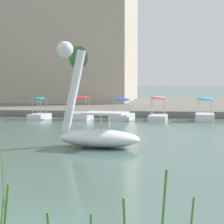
% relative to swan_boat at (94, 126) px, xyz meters
% --- Properties ---
extents(shore_bank_far, '(115.23, 24.55, 0.43)m').
position_rel_swan_boat_xyz_m(shore_bank_far, '(0.29, 25.60, -0.55)').
color(shore_bank_far, '#6B665B').
rests_on(shore_bank_far, ground_plane).
extents(swan_boat, '(3.37, 1.83, 3.85)m').
position_rel_swan_boat_xyz_m(swan_boat, '(0.00, 0.00, 0.00)').
color(swan_boat, white).
rests_on(swan_boat, ground_plane).
extents(pedal_boat_cyan, '(1.25, 2.09, 1.42)m').
position_rel_swan_boat_xyz_m(pedal_boat_cyan, '(4.84, 11.45, -0.34)').
color(pedal_boat_cyan, white).
rests_on(pedal_boat_cyan, ground_plane).
extents(pedal_boat_pink, '(1.18, 2.07, 1.49)m').
position_rel_swan_boat_xyz_m(pedal_boat_pink, '(2.04, 11.44, -0.32)').
color(pedal_boat_pink, white).
rests_on(pedal_boat_pink, ground_plane).
extents(pedal_boat_blue, '(1.48, 2.24, 1.36)m').
position_rel_swan_boat_xyz_m(pedal_boat_blue, '(-0.18, 11.58, -0.39)').
color(pedal_boat_blue, white).
rests_on(pedal_boat_blue, ground_plane).
extents(pedal_boat_red, '(1.46, 2.19, 1.46)m').
position_rel_swan_boat_xyz_m(pedal_boat_red, '(-2.86, 11.68, -0.31)').
color(pedal_boat_red, white).
rests_on(pedal_boat_red, ground_plane).
extents(pedal_boat_teal, '(1.18, 1.83, 1.40)m').
position_rel_swan_boat_xyz_m(pedal_boat_teal, '(-5.40, 11.56, -0.36)').
color(pedal_boat_teal, white).
rests_on(pedal_boat_teal, ground_plane).
extents(tree_broadleaf_behind_dock, '(5.30, 5.40, 6.24)m').
position_rel_swan_boat_xyz_m(tree_broadleaf_behind_dock, '(-5.14, 24.02, 3.63)').
color(tree_broadleaf_behind_dock, brown).
rests_on(tree_broadleaf_behind_dock, shore_bank_far).
extents(apartment_block, '(23.51, 13.47, 13.07)m').
position_rel_swan_boat_xyz_m(apartment_block, '(-12.59, 28.93, 6.20)').
color(apartment_block, '#B2A893').
rests_on(apartment_block, shore_bank_far).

